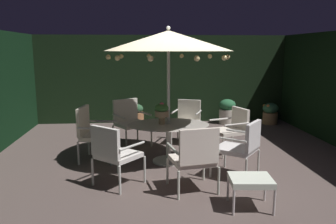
{
  "coord_description": "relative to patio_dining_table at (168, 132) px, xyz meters",
  "views": [
    {
      "loc": [
        -0.7,
        -5.82,
        2.07
      ],
      "look_at": [
        -0.16,
        0.28,
        0.93
      ],
      "focal_mm": 36.01,
      "sensor_mm": 36.0,
      "label": 1
    }
  ],
  "objects": [
    {
      "name": "potted_plant_right_near",
      "position": [
        -0.59,
        3.11,
        -0.28
      ],
      "size": [
        0.39,
        0.39,
        0.6
      ],
      "color": "#A56C44",
      "rests_on": "ground_plane"
    },
    {
      "name": "potted_plant_left_near",
      "position": [
        0.83,
        3.05,
        -0.24
      ],
      "size": [
        0.54,
        0.54,
        0.63
      ],
      "color": "silver",
      "rests_on": "ground_plane"
    },
    {
      "name": "patio_chair_south",
      "position": [
        1.34,
        0.45,
        -0.04
      ],
      "size": [
        0.76,
        0.74,
        0.91
      ],
      "color": "silver",
      "rests_on": "ground_plane"
    },
    {
      "name": "patio_chair_north",
      "position": [
        -1.41,
        0.24,
        0.0
      ],
      "size": [
        0.73,
        0.74,
        1.02
      ],
      "color": "silver",
      "rests_on": "ground_plane"
    },
    {
      "name": "patio_chair_southeast",
      "position": [
        1.11,
        -0.88,
        -0.03
      ],
      "size": [
        0.86,
        0.86,
        0.95
      ],
      "color": "silver",
      "rests_on": "ground_plane"
    },
    {
      "name": "ottoman_footrest",
      "position": [
        0.91,
        -1.96,
        -0.21
      ],
      "size": [
        0.58,
        0.5,
        0.42
      ],
      "color": "silver",
      "rests_on": "ground_plane"
    },
    {
      "name": "patio_chair_east",
      "position": [
        0.26,
        -1.4,
        -0.01
      ],
      "size": [
        0.73,
        0.71,
        0.99
      ],
      "color": "beige",
      "rests_on": "ground_plane"
    },
    {
      "name": "centerpiece_planter",
      "position": [
        -0.12,
        -0.01,
        0.39
      ],
      "size": [
        0.25,
        0.25,
        0.4
      ],
      "color": "tan",
      "rests_on": "patio_dining_table"
    },
    {
      "name": "patio_chair_southwest",
      "position": [
        0.54,
        1.3,
        -0.02
      ],
      "size": [
        0.74,
        0.74,
        0.95
      ],
      "color": "silver",
      "rests_on": "ground_plane"
    },
    {
      "name": "patio_chair_west",
      "position": [
        -0.74,
        1.21,
        0.0
      ],
      "size": [
        0.86,
        0.85,
        1.0
      ],
      "color": "beige",
      "rests_on": "ground_plane"
    },
    {
      "name": "potted_plant_back_center",
      "position": [
        1.95,
        3.14,
        -0.22
      ],
      "size": [
        0.46,
        0.46,
        0.69
      ],
      "color": "beige",
      "rests_on": "ground_plane"
    },
    {
      "name": "patio_dining_table",
      "position": [
        0.0,
        0.0,
        0.0
      ],
      "size": [
        1.5,
        1.16,
        0.73
      ],
      "color": "silver",
      "rests_on": "ground_plane"
    },
    {
      "name": "hedge_backdrop_rear",
      "position": [
        0.16,
        3.66,
        0.66
      ],
      "size": [
        7.64,
        0.3,
        2.46
      ],
      "primitive_type": "cube",
      "color": "black",
      "rests_on": "ground_plane"
    },
    {
      "name": "patio_chair_northeast",
      "position": [
        -0.93,
        -1.07,
        -0.02
      ],
      "size": [
        0.84,
        0.84,
        0.96
      ],
      "color": "silver",
      "rests_on": "ground_plane"
    },
    {
      "name": "potted_plant_right_far",
      "position": [
        3.15,
        2.99,
        -0.27
      ],
      "size": [
        0.43,
        0.43,
        0.59
      ],
      "color": "olive",
      "rests_on": "ground_plane"
    },
    {
      "name": "ground_plane",
      "position": [
        0.16,
        -0.19,
        -0.58
      ],
      "size": [
        7.64,
        7.99,
        0.02
      ],
      "primitive_type": "cube",
      "color": "brown"
    },
    {
      "name": "patio_umbrella",
      "position": [
        0.0,
        -0.0,
        1.64
      ],
      "size": [
        2.27,
        2.27,
        2.47
      ],
      "color": "silver",
      "rests_on": "ground_plane"
    }
  ]
}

